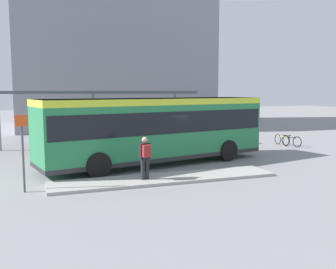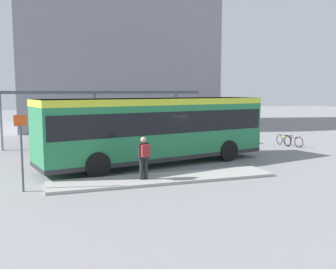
# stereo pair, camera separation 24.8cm
# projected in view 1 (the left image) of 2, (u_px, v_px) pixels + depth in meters

# --- Properties ---
(ground_plane) EXTENTS (120.00, 120.00, 0.00)m
(ground_plane) POSITION_uv_depth(u_px,v_px,m) (157.00, 164.00, 18.69)
(ground_plane) COLOR gray
(curb_island) EXTENTS (9.37, 1.80, 0.12)m
(curb_island) POSITION_uv_depth(u_px,v_px,m) (166.00, 179.00, 15.37)
(curb_island) COLOR #9E9E99
(curb_island) RESTS_ON ground_plane
(city_bus) EXTENTS (11.91, 5.15, 3.29)m
(city_bus) POSITION_uv_depth(u_px,v_px,m) (157.00, 126.00, 18.47)
(city_bus) COLOR #237A47
(city_bus) RESTS_ON ground_plane
(pedestrian_waiting) EXTENTS (0.44, 0.46, 1.72)m
(pedestrian_waiting) POSITION_uv_depth(u_px,v_px,m) (145.00, 155.00, 14.85)
(pedestrian_waiting) COLOR #232328
(pedestrian_waiting) RESTS_ON curb_island
(bicycle_black) EXTENTS (0.48, 1.67, 0.73)m
(bicycle_black) POSITION_uv_depth(u_px,v_px,m) (291.00, 141.00, 24.73)
(bicycle_black) COLOR black
(bicycle_black) RESTS_ON ground_plane
(bicycle_yellow) EXTENTS (0.48, 1.67, 0.72)m
(bicycle_yellow) POSITION_uv_depth(u_px,v_px,m) (282.00, 140.00, 25.29)
(bicycle_yellow) COLOR black
(bicycle_yellow) RESTS_ON ground_plane
(station_shelter) EXTENTS (13.42, 3.30, 3.65)m
(station_shelter) POSITION_uv_depth(u_px,v_px,m) (93.00, 93.00, 24.39)
(station_shelter) COLOR #4C515B
(station_shelter) RESTS_ON ground_plane
(potted_planter_near_shelter) EXTENTS (0.82, 0.82, 1.24)m
(potted_planter_near_shelter) POSITION_uv_depth(u_px,v_px,m) (56.00, 144.00, 21.28)
(potted_planter_near_shelter) COLOR slate
(potted_planter_near_shelter) RESTS_ON ground_plane
(platform_sign) EXTENTS (0.44, 0.08, 2.80)m
(platform_sign) POSITION_uv_depth(u_px,v_px,m) (23.00, 150.00, 13.35)
(platform_sign) COLOR #4C4C51
(platform_sign) RESTS_ON ground_plane
(station_building) EXTENTS (18.63, 13.82, 19.35)m
(station_building) POSITION_uv_depth(u_px,v_px,m) (109.00, 33.00, 39.29)
(station_building) COLOR gray
(station_building) RESTS_ON ground_plane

